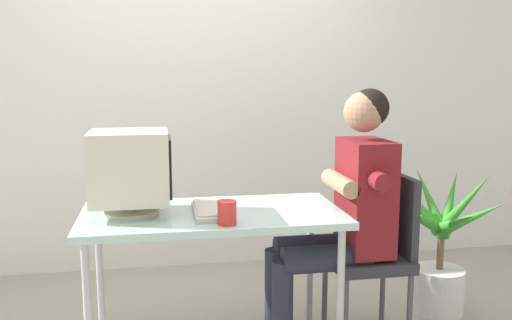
{
  "coord_description": "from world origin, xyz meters",
  "views": [
    {
      "loc": [
        -0.26,
        -2.63,
        1.43
      ],
      "look_at": [
        0.22,
        0.0,
        1.0
      ],
      "focal_mm": 38.85,
      "sensor_mm": 36.0,
      "label": 1
    }
  ],
  "objects": [
    {
      "name": "desk_mug",
      "position": [
        0.04,
        -0.24,
        0.8
      ],
      "size": [
        0.09,
        0.1,
        0.11
      ],
      "color": "red",
      "rests_on": "desk"
    },
    {
      "name": "keyboard",
      "position": [
        -0.02,
        -0.01,
        0.76
      ],
      "size": [
        0.15,
        0.42,
        0.03
      ],
      "color": "silver",
      "rests_on": "desk"
    },
    {
      "name": "potted_plant",
      "position": [
        1.37,
        0.26,
        0.37
      ],
      "size": [
        0.7,
        0.71,
        0.86
      ],
      "color": "silver",
      "rests_on": "ground_plane"
    },
    {
      "name": "desk",
      "position": [
        0.0,
        0.0,
        0.69
      ],
      "size": [
        1.27,
        0.65,
        0.75
      ],
      "color": "#B7B7BC",
      "rests_on": "ground_plane"
    },
    {
      "name": "person_seated",
      "position": [
        0.69,
        0.04,
        0.73
      ],
      "size": [
        0.75,
        0.56,
        1.34
      ],
      "color": "maroon",
      "rests_on": "ground_plane"
    },
    {
      "name": "office_chair",
      "position": [
        0.89,
        0.04,
        0.5
      ],
      "size": [
        0.41,
        0.41,
        0.89
      ],
      "color": "#4C4C51",
      "rests_on": "ground_plane"
    },
    {
      "name": "wall_back",
      "position": [
        0.3,
        1.4,
        1.5
      ],
      "size": [
        8.0,
        0.1,
        3.0
      ],
      "primitive_type": "cube",
      "color": "silver",
      "rests_on": "ground_plane"
    },
    {
      "name": "crt_monitor",
      "position": [
        -0.39,
        0.02,
        0.97
      ],
      "size": [
        0.38,
        0.34,
        0.4
      ],
      "color": "beige",
      "rests_on": "desk"
    }
  ]
}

